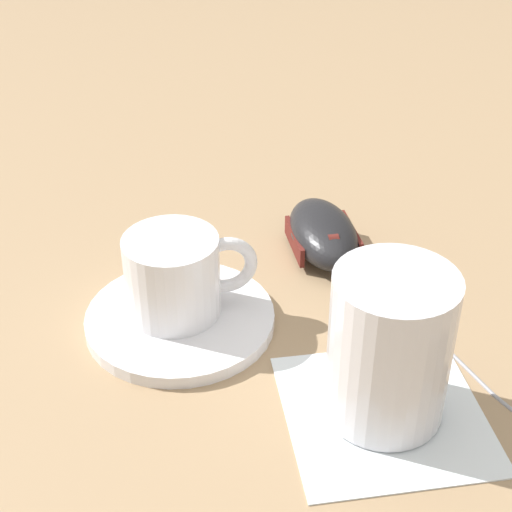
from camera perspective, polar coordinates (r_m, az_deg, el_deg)
ground_plane at (r=0.63m, az=0.18°, el=-4.46°), size 3.00×3.00×0.00m
saucer at (r=0.62m, az=-5.53°, el=-4.59°), size 0.15×0.15×0.01m
coffee_cup at (r=0.60m, az=-5.85°, el=-1.39°), size 0.07×0.10×0.07m
computer_mouse at (r=0.69m, az=4.91°, el=1.64°), size 0.12×0.10×0.04m
napkin_under_glass at (r=0.55m, az=9.29°, el=-11.18°), size 0.17×0.17×0.00m
drinking_glass at (r=0.52m, az=9.68°, el=-6.54°), size 0.08×0.08×0.11m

